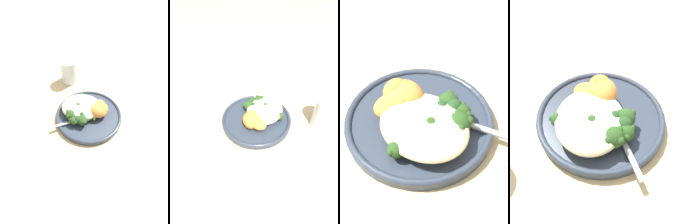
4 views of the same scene
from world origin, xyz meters
TOP-DOWN VIEW (x-y plane):
  - ground_plane at (0.00, 0.00)m, footprint 4.00×4.00m
  - plate at (-0.00, -0.00)m, footprint 0.24×0.24m
  - quinoa_mound at (-0.03, 0.02)m, footprint 0.14×0.12m
  - broccoli_stalk_0 at (0.01, 0.02)m, footprint 0.03×0.09m
  - broccoli_stalk_1 at (-0.01, 0.04)m, footprint 0.07×0.12m
  - broccoli_stalk_2 at (-0.03, 0.01)m, footprint 0.09×0.06m
  - broccoli_stalk_3 at (-0.05, -0.02)m, footprint 0.11×0.04m
  - broccoli_stalk_4 at (-0.04, -0.04)m, footprint 0.10×0.05m
  - broccoli_stalk_5 at (-0.02, -0.04)m, footprint 0.09×0.07m
  - sweet_potato_chunk_0 at (0.04, 0.02)m, footprint 0.06×0.07m
  - sweet_potato_chunk_1 at (0.04, 0.01)m, footprint 0.07×0.06m
  - sweet_potato_chunk_2 at (0.05, 0.00)m, footprint 0.05×0.05m
  - sweet_potato_chunk_3 at (0.03, -0.01)m, footprint 0.07×0.05m
  - kale_tuft at (-0.03, -0.03)m, footprint 0.05×0.05m
  - spoon at (-0.06, -0.04)m, footprint 0.11×0.05m

SIDE VIEW (x-z plane):
  - ground_plane at x=0.00m, z-range 0.00..0.00m
  - plate at x=0.00m, z-range 0.00..0.02m
  - spoon at x=-0.06m, z-range 0.02..0.03m
  - broccoli_stalk_1 at x=-0.01m, z-range 0.02..0.05m
  - broccoli_stalk_0 at x=0.01m, z-range 0.02..0.05m
  - broccoli_stalk_4 at x=-0.04m, z-range 0.02..0.05m
  - broccoli_stalk_5 at x=-0.02m, z-range 0.02..0.06m
  - kale_tuft at x=-0.03m, z-range 0.02..0.06m
  - broccoli_stalk_3 at x=-0.05m, z-range 0.02..0.06m
  - sweet_potato_chunk_0 at x=0.04m, z-range 0.02..0.06m
  - broccoli_stalk_2 at x=-0.03m, z-range 0.02..0.06m
  - quinoa_mound at x=-0.03m, z-range 0.02..0.06m
  - sweet_potato_chunk_1 at x=0.04m, z-range 0.02..0.06m
  - sweet_potato_chunk_3 at x=0.03m, z-range 0.02..0.07m
  - sweet_potato_chunk_2 at x=0.05m, z-range 0.02..0.07m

